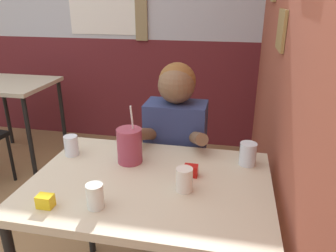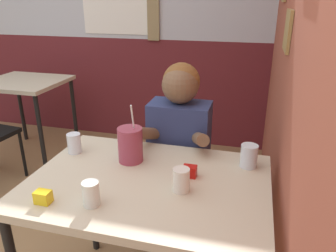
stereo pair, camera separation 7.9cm
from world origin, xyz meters
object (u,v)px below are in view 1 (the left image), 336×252
Objects in this scene: main_table at (150,195)px; background_table at (11,93)px; person_seated at (176,158)px; cocktail_pitcher at (130,146)px.

main_table and background_table have the same top height.
person_seated reaches higher than cocktail_pitcher.
background_table is 1.95m from person_seated.
background_table is at bearing 141.12° from cocktail_pitcher.
background_table is (-1.71, 1.41, -0.03)m from main_table.
background_table is 2.67× the size of cocktail_pitcher.
main_table is at bearing -39.68° from background_table.
main_table is 2.22m from background_table.
cocktail_pitcher is at bearing -38.88° from background_table.
main_table is 3.59× the size of cocktail_pitcher.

